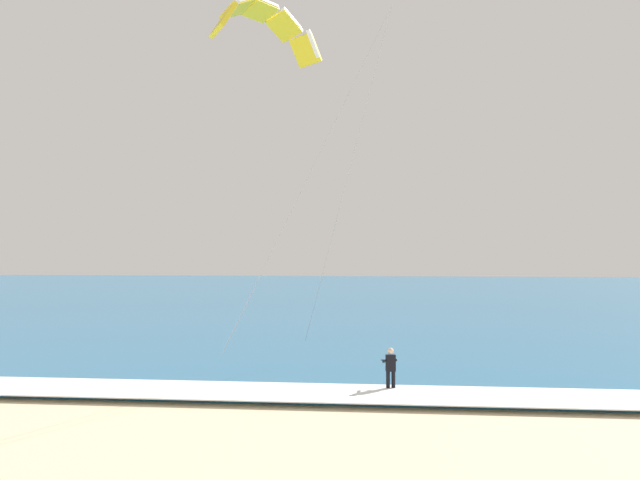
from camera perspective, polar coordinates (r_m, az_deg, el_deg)
sea at (r=82.29m, az=7.59°, el=-4.66°), size 200.00×120.00×0.20m
surf_foam at (r=23.73m, az=11.78°, el=-13.07°), size 200.00×3.16×0.04m
surfboard at (r=24.63m, az=6.15°, el=-13.11°), size 0.74×1.46×0.09m
kitesurfer at (r=24.48m, az=6.14°, el=-11.01°), size 0.60×0.59×1.69m
kite_primary at (r=29.78m, az=-4.81°, el=18.16°), size 7.30×5.72×14.75m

